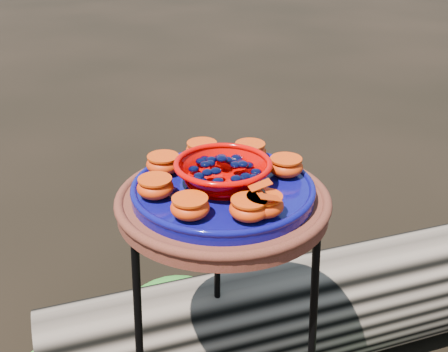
{
  "coord_description": "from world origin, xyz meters",
  "views": [
    {
      "loc": [
        -0.07,
        -0.97,
        1.26
      ],
      "look_at": [
        0.0,
        0.0,
        0.78
      ],
      "focal_mm": 45.0,
      "sensor_mm": 36.0,
      "label": 1
    }
  ],
  "objects": [
    {
      "name": "plant_stand",
      "position": [
        0.0,
        0.0,
        0.35
      ],
      "size": [
        0.44,
        0.44,
        0.7
      ],
      "primitive_type": null,
      "color": "black",
      "rests_on": "ground"
    },
    {
      "name": "terracotta_saucer",
      "position": [
        0.0,
        0.0,
        0.72
      ],
      "size": [
        0.42,
        0.42,
        0.03
      ],
      "primitive_type": "cylinder",
      "color": "#42210D",
      "rests_on": "plant_stand"
    },
    {
      "name": "cobalt_plate",
      "position": [
        0.0,
        0.0,
        0.75
      ],
      "size": [
        0.36,
        0.36,
        0.02
      ],
      "primitive_type": "cylinder",
      "color": "#060241",
      "rests_on": "terracotta_saucer"
    },
    {
      "name": "red_bowl",
      "position": [
        0.0,
        0.0,
        0.78
      ],
      "size": [
        0.18,
        0.18,
        0.05
      ],
      "primitive_type": null,
      "color": "#C70200",
      "rests_on": "cobalt_plate"
    },
    {
      "name": "glass_gems",
      "position": [
        0.0,
        0.0,
        0.82
      ],
      "size": [
        0.14,
        0.14,
        0.02
      ],
      "primitive_type": null,
      "color": "black",
      "rests_on": "red_bowl"
    },
    {
      "name": "orange_half_0",
      "position": [
        0.06,
        -0.12,
        0.78
      ],
      "size": [
        0.07,
        0.07,
        0.04
      ],
      "primitive_type": "ellipsoid",
      "color": "#B3440D",
      "rests_on": "cobalt_plate"
    },
    {
      "name": "orange_half_1",
      "position": [
        0.13,
        0.04,
        0.78
      ],
      "size": [
        0.07,
        0.07,
        0.04
      ],
      "primitive_type": "ellipsoid",
      "color": "#B3440D",
      "rests_on": "cobalt_plate"
    },
    {
      "name": "orange_half_2",
      "position": [
        0.07,
        0.12,
        0.78
      ],
      "size": [
        0.07,
        0.07,
        0.04
      ],
      "primitive_type": "ellipsoid",
      "color": "#B3440D",
      "rests_on": "cobalt_plate"
    },
    {
      "name": "orange_half_3",
      "position": [
        -0.04,
        0.13,
        0.78
      ],
      "size": [
        0.07,
        0.07,
        0.04
      ],
      "primitive_type": "ellipsoid",
      "color": "#B3440D",
      "rests_on": "cobalt_plate"
    },
    {
      "name": "orange_half_4",
      "position": [
        -0.12,
        0.07,
        0.78
      ],
      "size": [
        0.07,
        0.07,
        0.04
      ],
      "primitive_type": "ellipsoid",
      "color": "#B3440D",
      "rests_on": "cobalt_plate"
    },
    {
      "name": "orange_half_5",
      "position": [
        -0.13,
        -0.04,
        0.78
      ],
      "size": [
        0.07,
        0.07,
        0.04
      ],
      "primitive_type": "ellipsoid",
      "color": "#B3440D",
      "rests_on": "cobalt_plate"
    },
    {
      "name": "orange_half_6",
      "position": [
        -0.07,
        -0.12,
        0.78
      ],
      "size": [
        0.07,
        0.07,
        0.04
      ],
      "primitive_type": "ellipsoid",
      "color": "#B3440D",
      "rests_on": "cobalt_plate"
    },
    {
      "name": "orange_half_7",
      "position": [
        0.04,
        -0.13,
        0.78
      ],
      "size": [
        0.07,
        0.07,
        0.04
      ],
      "primitive_type": "ellipsoid",
      "color": "#B3440D",
      "rests_on": "cobalt_plate"
    },
    {
      "name": "butterfly",
      "position": [
        0.06,
        -0.12,
        0.8
      ],
      "size": [
        0.1,
        0.07,
        0.02
      ],
      "primitive_type": null,
      "rotation": [
        0.0,
        0.0,
        0.2
      ],
      "color": "#BA2B04",
      "rests_on": "orange_half_0"
    },
    {
      "name": "driftwood_log",
      "position": [
        0.39,
        0.35,
        0.16
      ],
      "size": [
        1.82,
        0.9,
        0.33
      ],
      "primitive_type": null,
      "rotation": [
        0.0,
        0.0,
        0.26
      ],
      "color": "black",
      "rests_on": "ground"
    },
    {
      "name": "foliage_back",
      "position": [
        -0.12,
        0.43,
        0.09
      ],
      "size": [
        0.35,
        0.35,
        0.17
      ],
      "primitive_type": "ellipsoid",
      "color": "#346B23",
      "rests_on": "ground"
    }
  ]
}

